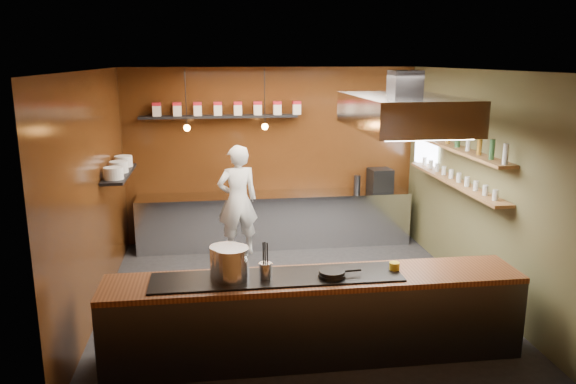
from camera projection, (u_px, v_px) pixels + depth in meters
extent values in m
plane|color=black|center=(293.00, 295.00, 7.62)|extent=(5.00, 5.00, 0.00)
plane|color=#351709|center=(272.00, 156.00, 9.68)|extent=(5.00, 0.00, 5.00)
plane|color=#351709|center=(94.00, 194.00, 6.95)|extent=(0.00, 5.00, 5.00)
plane|color=brown|center=(475.00, 182.00, 7.60)|extent=(0.00, 5.00, 5.00)
plane|color=silver|center=(293.00, 70.00, 6.93)|extent=(5.00, 5.00, 0.00)
plane|color=white|center=(427.00, 136.00, 9.14)|extent=(0.00, 1.00, 1.00)
cube|color=silver|center=(275.00, 219.00, 9.61)|extent=(4.60, 0.65, 0.90)
cube|color=#38383D|center=(315.00, 319.00, 5.98)|extent=(4.40, 0.70, 0.86)
cube|color=brown|center=(315.00, 279.00, 5.87)|extent=(4.40, 0.72, 0.06)
cube|color=black|center=(277.00, 277.00, 5.81)|extent=(2.60, 0.55, 0.02)
cube|color=black|center=(219.00, 117.00, 9.27)|extent=(2.60, 0.26, 0.04)
cube|color=black|center=(119.00, 174.00, 7.92)|extent=(0.30, 1.40, 0.04)
cube|color=olive|center=(457.00, 149.00, 7.77)|extent=(0.26, 2.80, 0.04)
cube|color=olive|center=(455.00, 182.00, 7.88)|extent=(0.26, 2.80, 0.04)
cube|color=#38383D|center=(405.00, 83.00, 6.75)|extent=(0.35, 0.35, 0.30)
cube|color=silver|center=(404.00, 112.00, 6.83)|extent=(1.20, 2.00, 0.40)
cube|color=white|center=(403.00, 129.00, 6.88)|extent=(1.00, 1.80, 0.02)
cylinder|color=black|center=(186.00, 98.00, 8.48)|extent=(0.01, 0.01, 0.90)
sphere|color=orange|center=(187.00, 128.00, 8.59)|extent=(0.10, 0.10, 0.10)
cylinder|color=black|center=(265.00, 98.00, 8.64)|extent=(0.01, 0.01, 0.90)
sphere|color=orange|center=(265.00, 127.00, 8.75)|extent=(0.10, 0.10, 0.10)
cube|color=beige|center=(157.00, 111.00, 9.11)|extent=(0.13, 0.13, 0.17)
cube|color=#B41622|center=(156.00, 104.00, 9.09)|extent=(0.13, 0.13, 0.05)
cube|color=beige|center=(177.00, 111.00, 9.16)|extent=(0.13, 0.13, 0.17)
cube|color=#B41622|center=(177.00, 104.00, 9.13)|extent=(0.14, 0.13, 0.05)
cube|color=beige|center=(198.00, 110.00, 9.20)|extent=(0.13, 0.13, 0.17)
cube|color=#B41622|center=(197.00, 104.00, 9.17)|extent=(0.13, 0.13, 0.05)
cube|color=beige|center=(218.00, 110.00, 9.24)|extent=(0.13, 0.13, 0.17)
cube|color=#B41622|center=(218.00, 104.00, 9.22)|extent=(0.14, 0.13, 0.05)
cube|color=beige|center=(238.00, 110.00, 9.28)|extent=(0.13, 0.13, 0.17)
cube|color=#B41622|center=(238.00, 103.00, 9.26)|extent=(0.14, 0.13, 0.05)
cube|color=beige|center=(258.00, 110.00, 9.33)|extent=(0.13, 0.13, 0.17)
cube|color=#B41622|center=(258.00, 103.00, 9.30)|extent=(0.14, 0.13, 0.05)
cube|color=beige|center=(277.00, 110.00, 9.37)|extent=(0.13, 0.13, 0.17)
cube|color=#B41622|center=(277.00, 103.00, 9.35)|extent=(0.14, 0.13, 0.05)
cube|color=beige|center=(297.00, 109.00, 9.41)|extent=(0.13, 0.13, 0.17)
cube|color=#B41622|center=(297.00, 103.00, 9.39)|extent=(0.14, 0.13, 0.05)
cylinder|color=silver|center=(113.00, 173.00, 7.46)|extent=(0.26, 0.26, 0.16)
cylinder|color=silver|center=(119.00, 167.00, 7.90)|extent=(0.26, 0.26, 0.16)
cylinder|color=silver|center=(123.00, 161.00, 8.33)|extent=(0.26, 0.26, 0.16)
cylinder|color=silver|center=(506.00, 154.00, 6.49)|extent=(0.06, 0.06, 0.24)
cylinder|color=#2D5933|center=(492.00, 150.00, 6.80)|extent=(0.06, 0.06, 0.24)
cylinder|color=#8C601E|center=(480.00, 146.00, 7.11)|extent=(0.06, 0.06, 0.24)
cylinder|color=silver|center=(468.00, 142.00, 7.43)|extent=(0.06, 0.06, 0.24)
cylinder|color=#2D5933|center=(458.00, 139.00, 7.74)|extent=(0.06, 0.06, 0.24)
cylinder|color=#8C601E|center=(448.00, 135.00, 8.05)|extent=(0.06, 0.06, 0.24)
cylinder|color=silver|center=(439.00, 133.00, 8.37)|extent=(0.06, 0.06, 0.24)
cylinder|color=#2D5933|center=(431.00, 130.00, 8.68)|extent=(0.06, 0.06, 0.24)
cylinder|color=#8C601E|center=(423.00, 127.00, 8.99)|extent=(0.06, 0.06, 0.24)
cylinder|color=silver|center=(495.00, 195.00, 6.75)|extent=(0.07, 0.07, 0.13)
cylinder|color=silver|center=(485.00, 190.00, 7.00)|extent=(0.07, 0.07, 0.13)
cylinder|color=silver|center=(476.00, 186.00, 7.25)|extent=(0.07, 0.07, 0.13)
cylinder|color=silver|center=(467.00, 182.00, 7.49)|extent=(0.07, 0.07, 0.13)
cylinder|color=silver|center=(459.00, 178.00, 7.74)|extent=(0.07, 0.07, 0.13)
cylinder|color=silver|center=(451.00, 174.00, 7.99)|extent=(0.07, 0.07, 0.13)
cylinder|color=silver|center=(444.00, 170.00, 8.23)|extent=(0.07, 0.07, 0.13)
cylinder|color=silver|center=(437.00, 167.00, 8.48)|extent=(0.07, 0.07, 0.13)
cylinder|color=silver|center=(431.00, 164.00, 8.72)|extent=(0.07, 0.07, 0.13)
cylinder|color=silver|center=(425.00, 161.00, 8.97)|extent=(0.07, 0.07, 0.13)
cylinder|color=silver|center=(226.00, 261.00, 5.77)|extent=(0.41, 0.41, 0.33)
cylinder|color=silver|center=(231.00, 264.00, 5.70)|extent=(0.47, 0.47, 0.34)
cylinder|color=#B6B8BD|center=(265.00, 271.00, 5.73)|extent=(0.17, 0.17, 0.17)
cylinder|color=black|center=(332.00, 275.00, 5.79)|extent=(0.29, 0.29, 0.04)
cylinder|color=black|center=(332.00, 272.00, 5.78)|extent=(0.27, 0.27, 0.04)
cylinder|color=black|center=(353.00, 271.00, 5.82)|extent=(0.18, 0.04, 0.02)
cylinder|color=gold|center=(394.00, 267.00, 5.99)|extent=(0.15, 0.15, 0.10)
cube|color=black|center=(380.00, 179.00, 9.74)|extent=(0.41, 0.39, 0.38)
imported|color=white|center=(238.00, 201.00, 9.04)|extent=(0.74, 0.56, 1.81)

